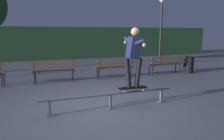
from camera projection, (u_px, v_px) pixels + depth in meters
The scene contains 10 objects.
ground_plane at pixel (108, 106), 5.39m from camera, with size 90.00×90.00×0.00m, color slate.
hedge_backdrop at pixel (66, 43), 14.77m from camera, with size 24.00×1.20×2.31m, color #2D5B33.
grind_rail at pixel (111, 97), 5.13m from camera, with size 3.52×0.18×0.41m.
skateboard at pixel (133, 88), 5.29m from camera, with size 0.79×0.25×0.09m.
skateboarder at pixel (134, 53), 5.12m from camera, with size 0.63×1.41×1.56m.
park_bench_left_center at pixel (54, 69), 7.68m from camera, with size 1.62×0.49×0.88m.
park_bench_right_center at pixel (115, 66), 8.46m from camera, with size 1.62×0.49×0.88m.
park_bench_rightmost at pixel (166, 63), 9.25m from camera, with size 1.62×0.49×0.88m.
lamp_post_right at pixel (161, 23), 11.52m from camera, with size 0.32×0.32×3.90m.
trash_can at pixel (189, 64), 9.70m from camera, with size 0.52×0.52×0.80m.
Camera 1 is at (-1.55, -4.88, 1.94)m, focal length 32.16 mm.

